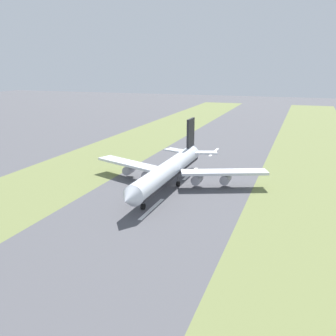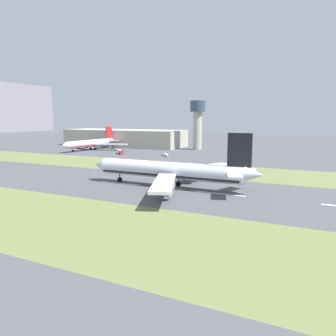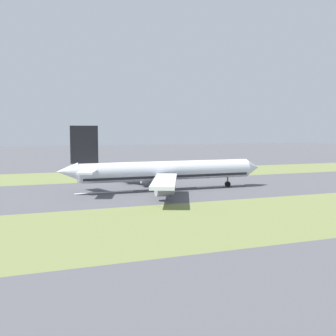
# 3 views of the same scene
# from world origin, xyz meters

# --- Properties ---
(ground_plane) EXTENTS (800.00, 800.00, 0.00)m
(ground_plane) POSITION_xyz_m (0.00, 0.00, 0.00)
(ground_plane) COLOR #4C4C51
(grass_median_west) EXTENTS (40.00, 600.00, 0.01)m
(grass_median_west) POSITION_xyz_m (-45.00, 0.00, 0.00)
(grass_median_west) COLOR olive
(grass_median_west) RESTS_ON ground
(grass_median_east) EXTENTS (40.00, 600.00, 0.01)m
(grass_median_east) POSITION_xyz_m (45.00, 0.00, 0.00)
(grass_median_east) COLOR olive
(grass_median_east) RESTS_ON ground
(centreline_dash_near) EXTENTS (1.20, 18.00, 0.01)m
(centreline_dash_near) POSITION_xyz_m (0.00, -56.03, 0.01)
(centreline_dash_near) COLOR silver
(centreline_dash_near) RESTS_ON ground
(centreline_dash_mid) EXTENTS (1.20, 18.00, 0.01)m
(centreline_dash_mid) POSITION_xyz_m (0.00, -16.03, 0.01)
(centreline_dash_mid) COLOR silver
(centreline_dash_mid) RESTS_ON ground
(centreline_dash_far) EXTENTS (1.20, 18.00, 0.01)m
(centreline_dash_far) POSITION_xyz_m (0.00, 23.97, 0.01)
(centreline_dash_far) COLOR silver
(centreline_dash_far) RESTS_ON ground
(airplane_main_jet) EXTENTS (64.13, 67.03, 20.20)m
(airplane_main_jet) POSITION_xyz_m (2.06, 2.07, 6.02)
(airplane_main_jet) COLOR silver
(airplane_main_jet) RESTS_ON ground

